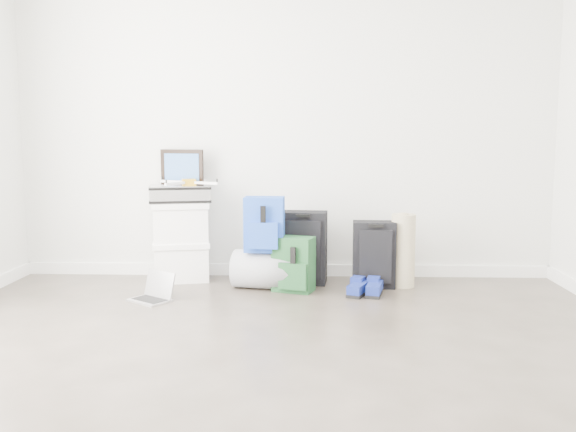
{
  "coord_description": "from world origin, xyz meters",
  "views": [
    {
      "loc": [
        0.21,
        -2.66,
        1.17
      ],
      "look_at": [
        0.05,
        1.9,
        0.59
      ],
      "focal_mm": 38.0,
      "sensor_mm": 36.0,
      "label": 1
    }
  ],
  "objects_px": {
    "briefcase": "(180,194)",
    "laptop": "(154,293)",
    "duffel_bag": "(265,270)",
    "carry_on": "(374,254)",
    "boxes_stack": "(181,241)",
    "large_suitcase": "(303,248)"
  },
  "relations": [
    {
      "from": "briefcase",
      "to": "laptop",
      "type": "distance_m",
      "value": 0.95
    },
    {
      "from": "briefcase",
      "to": "duffel_bag",
      "type": "height_order",
      "value": "briefcase"
    },
    {
      "from": "carry_on",
      "to": "laptop",
      "type": "bearing_deg",
      "value": -161.48
    },
    {
      "from": "boxes_stack",
      "to": "large_suitcase",
      "type": "bearing_deg",
      "value": -17.76
    },
    {
      "from": "duffel_bag",
      "to": "laptop",
      "type": "height_order",
      "value": "duffel_bag"
    },
    {
      "from": "laptop",
      "to": "boxes_stack",
      "type": "bearing_deg",
      "value": 119.72
    },
    {
      "from": "duffel_bag",
      "to": "laptop",
      "type": "distance_m",
      "value": 0.88
    },
    {
      "from": "carry_on",
      "to": "laptop",
      "type": "relative_size",
      "value": 1.48
    },
    {
      "from": "boxes_stack",
      "to": "carry_on",
      "type": "height_order",
      "value": "boxes_stack"
    },
    {
      "from": "boxes_stack",
      "to": "large_suitcase",
      "type": "height_order",
      "value": "boxes_stack"
    },
    {
      "from": "duffel_bag",
      "to": "large_suitcase",
      "type": "xyz_separation_m",
      "value": [
        0.3,
        0.19,
        0.14
      ]
    },
    {
      "from": "boxes_stack",
      "to": "duffel_bag",
      "type": "distance_m",
      "value": 0.79
    },
    {
      "from": "boxes_stack",
      "to": "briefcase",
      "type": "bearing_deg",
      "value": 0.0
    },
    {
      "from": "boxes_stack",
      "to": "laptop",
      "type": "distance_m",
      "value": 0.72
    },
    {
      "from": "boxes_stack",
      "to": "briefcase",
      "type": "xyz_separation_m",
      "value": [
        0.0,
        0.0,
        0.39
      ]
    },
    {
      "from": "briefcase",
      "to": "large_suitcase",
      "type": "relative_size",
      "value": 0.82
    },
    {
      "from": "boxes_stack",
      "to": "laptop",
      "type": "height_order",
      "value": "boxes_stack"
    },
    {
      "from": "carry_on",
      "to": "briefcase",
      "type": "bearing_deg",
      "value": 175.59
    },
    {
      "from": "boxes_stack",
      "to": "briefcase",
      "type": "distance_m",
      "value": 0.39
    },
    {
      "from": "boxes_stack",
      "to": "large_suitcase",
      "type": "distance_m",
      "value": 1.02
    },
    {
      "from": "briefcase",
      "to": "duffel_bag",
      "type": "bearing_deg",
      "value": -34.21
    },
    {
      "from": "large_suitcase",
      "to": "carry_on",
      "type": "height_order",
      "value": "large_suitcase"
    }
  ]
}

